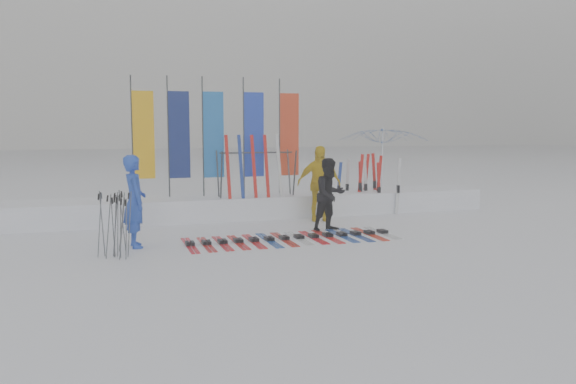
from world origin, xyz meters
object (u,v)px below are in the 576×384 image
object	(u,v)px
person_black	(330,195)
ski_row	(292,238)
person_yellow	(319,183)
tent_canopy	(383,165)
ski_rack	(256,167)
person_blue	(135,201)

from	to	relation	value
person_black	ski_row	bearing A→B (deg)	-162.90
person_yellow	tent_canopy	size ratio (longest dim) A/B	0.70
ski_rack	person_yellow	bearing A→B (deg)	-29.10
person_blue	ski_rack	bearing A→B (deg)	-56.82
person_yellow	ski_row	world-z (taller)	person_yellow
person_yellow	ski_rack	distance (m)	1.74
person_yellow	tent_canopy	distance (m)	3.75
person_black	person_yellow	size ratio (longest dim) A/B	0.87
person_blue	person_yellow	world-z (taller)	person_yellow
person_black	tent_canopy	distance (m)	4.93
person_blue	ski_rack	xyz separation A→B (m)	(3.30, 2.78, 0.44)
person_black	ski_rack	distance (m)	2.61
person_black	tent_canopy	bearing A→B (deg)	32.79
person_blue	tent_canopy	distance (m)	8.85
person_blue	ski_row	size ratio (longest dim) A/B	0.41
person_yellow	ski_rack	world-z (taller)	person_yellow
tent_canopy	ski_row	xyz separation A→B (m)	(-4.50, -4.37, -1.23)
ski_rack	ski_row	bearing A→B (deg)	-89.82
person_black	person_yellow	xyz separation A→B (m)	(0.28, 1.44, 0.13)
person_black	person_yellow	bearing A→B (deg)	64.22
person_yellow	ski_rack	bearing A→B (deg)	159.59
tent_canopy	ski_row	world-z (taller)	tent_canopy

